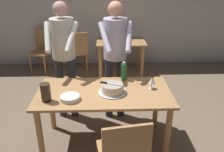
# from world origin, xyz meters

# --- Properties ---
(ground_plane) EXTENTS (14.00, 14.00, 0.00)m
(ground_plane) POSITION_xyz_m (0.00, 0.00, 0.00)
(ground_plane) COLOR #7A6651
(back_wall) EXTENTS (10.00, 0.12, 2.70)m
(back_wall) POSITION_xyz_m (0.00, 2.95, 1.35)
(back_wall) COLOR silver
(back_wall) RESTS_ON ground_plane
(main_dining_table) EXTENTS (1.60, 0.81, 0.75)m
(main_dining_table) POSITION_xyz_m (0.00, 0.00, 0.64)
(main_dining_table) COLOR tan
(main_dining_table) RESTS_ON ground_plane
(cake_on_platter) EXTENTS (0.34, 0.34, 0.11)m
(cake_on_platter) POSITION_xyz_m (0.10, -0.04, 0.80)
(cake_on_platter) COLOR silver
(cake_on_platter) RESTS_ON main_dining_table
(cake_knife) EXTENTS (0.26, 0.12, 0.02)m
(cake_knife) POSITION_xyz_m (0.04, -0.01, 0.87)
(cake_knife) COLOR silver
(cake_knife) RESTS_ON cake_on_platter
(plate_stack) EXTENTS (0.22, 0.22, 0.05)m
(plate_stack) POSITION_xyz_m (-0.38, -0.19, 0.78)
(plate_stack) COLOR white
(plate_stack) RESTS_ON main_dining_table
(wine_glass_near) EXTENTS (0.08, 0.08, 0.14)m
(wine_glass_near) POSITION_xyz_m (0.58, 0.06, 0.85)
(wine_glass_near) COLOR silver
(wine_glass_near) RESTS_ON main_dining_table
(water_bottle) EXTENTS (0.07, 0.07, 0.25)m
(water_bottle) POSITION_xyz_m (0.26, 0.33, 0.86)
(water_bottle) COLOR #1E6B38
(water_bottle) RESTS_ON main_dining_table
(hurricane_lamp) EXTENTS (0.11, 0.11, 0.21)m
(hurricane_lamp) POSITION_xyz_m (-0.63, -0.20, 0.86)
(hurricane_lamp) COLOR black
(hurricane_lamp) RESTS_ON main_dining_table
(person_cutting_cake) EXTENTS (0.47, 0.56, 1.72)m
(person_cutting_cake) POSITION_xyz_m (0.16, 0.62, 1.08)
(person_cutting_cake) COLOR #2D2D38
(person_cutting_cake) RESTS_ON ground_plane
(person_standing_beside) EXTENTS (0.47, 0.56, 1.72)m
(person_standing_beside) POSITION_xyz_m (-0.55, 0.65, 1.08)
(person_standing_beside) COLOR #2D2D38
(person_standing_beside) RESTS_ON ground_plane
(background_table) EXTENTS (1.00, 0.70, 0.74)m
(background_table) POSITION_xyz_m (0.36, 2.25, 0.58)
(background_table) COLOR tan
(background_table) RESTS_ON ground_plane
(background_chair_0) EXTENTS (0.53, 0.53, 0.90)m
(background_chair_0) POSITION_xyz_m (-0.58, 2.42, 0.49)
(background_chair_0) COLOR tan
(background_chair_0) RESTS_ON ground_plane
(background_chair_1) EXTENTS (0.56, 0.56, 0.90)m
(background_chair_1) POSITION_xyz_m (-1.35, 2.56, 0.49)
(background_chair_1) COLOR tan
(background_chair_1) RESTS_ON ground_plane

